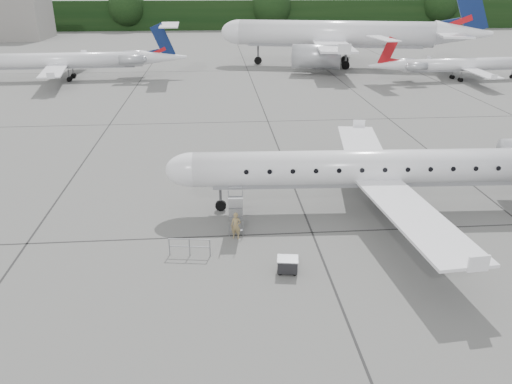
{
  "coord_description": "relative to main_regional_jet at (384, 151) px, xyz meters",
  "views": [
    {
      "loc": [
        -9.28,
        -22.79,
        13.76
      ],
      "look_at": [
        -7.08,
        3.84,
        2.3
      ],
      "focal_mm": 35.0,
      "sensor_mm": 36.0,
      "label": 1
    }
  ],
  "objects": [
    {
      "name": "bg_narrowbody",
      "position": [
        9.82,
        56.55,
        3.44
      ],
      "size": [
        46.52,
        37.91,
        14.7
      ],
      "primitive_type": null,
      "rotation": [
        0.0,
        0.0,
        -0.23
      ],
      "color": "white",
      "rests_on": "ground"
    },
    {
      "name": "bg_regional_right",
      "position": [
        25.87,
        42.44,
        -0.76
      ],
      "size": [
        25.39,
        19.29,
        6.29
      ],
      "primitive_type": null,
      "rotation": [
        0.0,
        0.0,
        3.23
      ],
      "color": "white",
      "rests_on": "ground"
    },
    {
      "name": "safety_railing",
      "position": [
        -12.01,
        -5.15,
        -3.41
      ],
      "size": [
        2.19,
        0.39,
        1.0
      ],
      "primitive_type": null,
      "rotation": [
        0.0,
        0.0,
        -0.14
      ],
      "color": "gray",
      "rests_on": "ground"
    },
    {
      "name": "treeline",
      "position": [
        -1.1,
        124.06,
        0.09
      ],
      "size": [
        260.0,
        4.0,
        8.0
      ],
      "primitive_type": "cube",
      "color": "black",
      "rests_on": "ground"
    },
    {
      "name": "main_regional_jet",
      "position": [
        0.0,
        0.0,
        0.0
      ],
      "size": [
        31.36,
        23.18,
        7.82
      ],
      "primitive_type": null,
      "rotation": [
        0.0,
        0.0,
        -0.04
      ],
      "color": "white",
      "rests_on": "ground"
    },
    {
      "name": "bg_regional_left",
      "position": [
        -32.47,
        47.43,
        -0.02
      ],
      "size": [
        30.43,
        22.46,
        7.77
      ],
      "primitive_type": null,
      "rotation": [
        0.0,
        0.0,
        0.04
      ],
      "color": "white",
      "rests_on": "ground"
    },
    {
      "name": "passenger",
      "position": [
        -9.44,
        -3.4,
        -3.11
      ],
      "size": [
        0.67,
        0.54,
        1.6
      ],
      "primitive_type": "imported",
      "rotation": [
        0.0,
        0.0,
        -0.3
      ],
      "color": "olive",
      "rests_on": "ground"
    },
    {
      "name": "ground",
      "position": [
        -1.1,
        -5.94,
        -3.91
      ],
      "size": [
        320.0,
        320.0,
        0.0
      ],
      "primitive_type": "plane",
      "color": "slate",
      "rests_on": "ground"
    },
    {
      "name": "baggage_cart",
      "position": [
        -7.0,
        -7.23,
        -3.47
      ],
      "size": [
        1.11,
        0.95,
        0.87
      ],
      "primitive_type": null,
      "rotation": [
        0.0,
        0.0,
        -0.15
      ],
      "color": "black",
      "rests_on": "ground"
    },
    {
      "name": "airstair",
      "position": [
        -9.38,
        -2.0,
        -2.68
      ],
      "size": [
        0.95,
        2.53,
        2.45
      ],
      "primitive_type": null,
      "rotation": [
        0.0,
        0.0,
        -0.04
      ],
      "color": "white",
      "rests_on": "ground"
    }
  ]
}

